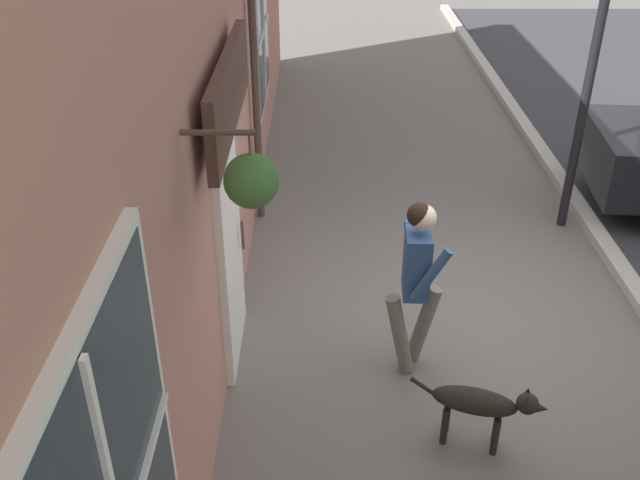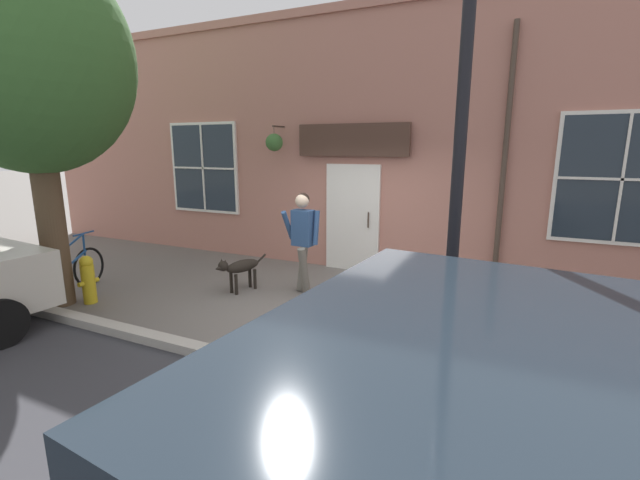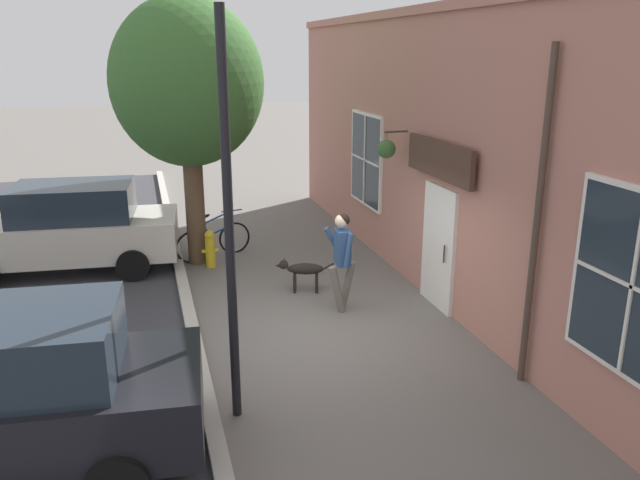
{
  "view_description": "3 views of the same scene",
  "coord_description": "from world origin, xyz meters",
  "views": [
    {
      "loc": [
        -1.37,
        -5.83,
        4.37
      ],
      "look_at": [
        -1.35,
        -0.13,
        1.03
      ],
      "focal_mm": 40.0,
      "sensor_mm": 36.0,
      "label": 1
    },
    {
      "loc": [
        5.63,
        2.53,
        2.43
      ],
      "look_at": [
        -0.66,
        -0.43,
        0.91
      ],
      "focal_mm": 24.0,
      "sensor_mm": 36.0,
      "label": 2
    },
    {
      "loc": [
        2.53,
        8.68,
        4.24
      ],
      "look_at": [
        -0.23,
        -0.95,
        1.19
      ],
      "focal_mm": 35.0,
      "sensor_mm": 36.0,
      "label": 3
    }
  ],
  "objects": [
    {
      "name": "storefront_facade",
      "position": [
        -2.34,
        -0.01,
        2.49
      ],
      "size": [
        0.95,
        18.0,
        4.99
      ],
      "color": "#B27566",
      "rests_on": "ground_plane"
    },
    {
      "name": "pedestrian_walking",
      "position": [
        -0.53,
        -0.68,
        1.02
      ],
      "size": [
        0.53,
        0.56,
        1.7
      ],
      "color": "#6B665B",
      "rests_on": "ground_plane"
    },
    {
      "name": "ground_plane",
      "position": [
        0.0,
        0.0,
        0.0
      ],
      "size": [
        90.0,
        90.0,
        0.0
      ],
      "primitive_type": "plane",
      "color": "#66605B"
    },
    {
      "name": "dog_on_leash",
      "position": [
        -0.1,
        -1.66,
        0.43
      ],
      "size": [
        1.05,
        0.41,
        0.64
      ],
      "color": "black",
      "rests_on": "ground_plane"
    }
  ]
}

